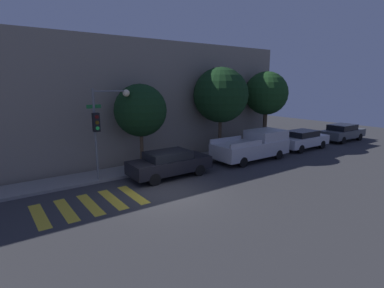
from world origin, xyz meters
name	(u,v)px	position (x,y,z in m)	size (l,w,h in m)	color
ground_plane	(168,194)	(0.00, 0.00, 0.00)	(60.00, 60.00, 0.00)	#333335
sidewalk	(130,171)	(0.00, 4.17, 0.07)	(26.00, 1.94, 0.14)	gray
building_row	(99,101)	(0.00, 8.54, 3.75)	(26.00, 6.00, 7.49)	gray
crosswalk	(90,204)	(-3.24, 0.80, 0.00)	(4.24, 2.60, 0.00)	gold
traffic_light_pole	(104,118)	(-1.58, 3.37, 3.21)	(2.22, 0.56, 4.65)	slate
sedan_near_corner	(169,163)	(1.37, 2.10, 0.74)	(4.39, 1.78, 1.39)	black
pickup_truck	(254,146)	(7.78, 2.10, 0.91)	(5.24, 2.12, 1.83)	#BCBCC1
sedan_middle	(303,139)	(13.07, 2.10, 0.75)	(4.34, 1.79, 1.42)	silver
sedan_far_end	(342,132)	(18.78, 2.10, 0.75)	(4.48, 1.83, 1.42)	#4C5156
tree_near_corner	(141,111)	(0.81, 4.18, 3.40)	(2.92, 2.92, 4.87)	brown
tree_midblock	(221,95)	(6.67, 4.18, 4.11)	(3.65, 3.65, 5.94)	brown
tree_far_end	(266,93)	(11.18, 4.18, 4.13)	(3.22, 3.22, 5.76)	brown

